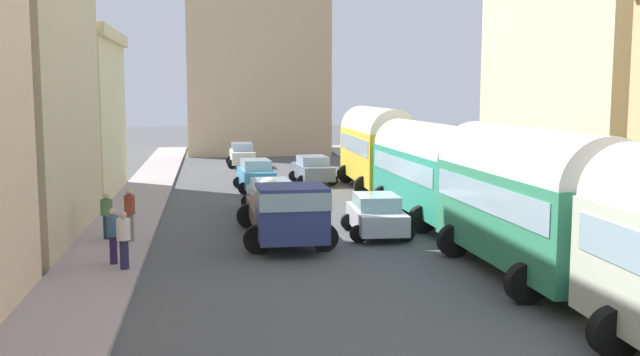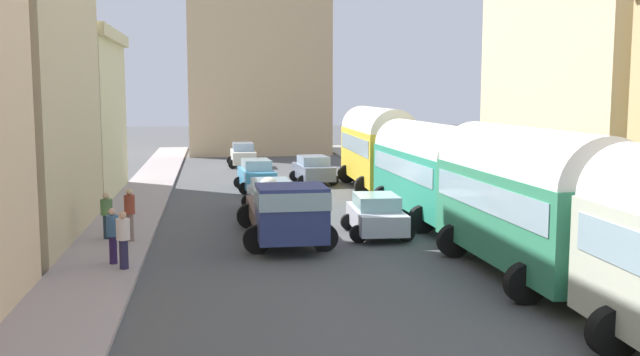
% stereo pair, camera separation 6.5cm
% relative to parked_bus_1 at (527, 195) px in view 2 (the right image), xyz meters
% --- Properties ---
extents(ground_plane, '(154.00, 154.00, 0.00)m').
position_rel_parked_bus_1_xyz_m(ground_plane, '(-4.60, 11.50, -2.27)').
color(ground_plane, '#4B4C4D').
extents(sidewalk_left, '(2.50, 70.00, 0.14)m').
position_rel_parked_bus_1_xyz_m(sidewalk_left, '(-11.85, 11.50, -2.20)').
color(sidewalk_left, '#9F9392').
rests_on(sidewalk_left, ground).
extents(sidewalk_right, '(2.50, 70.00, 0.14)m').
position_rel_parked_bus_1_xyz_m(sidewalk_right, '(2.65, 11.50, -2.20)').
color(sidewalk_right, '#9C9B8F').
rests_on(sidewalk_right, ground).
extents(building_left_3, '(5.53, 9.04, 7.98)m').
position_rel_parked_bus_1_xyz_m(building_left_3, '(-15.61, 17.34, 1.75)').
color(building_left_3, beige).
rests_on(building_left_3, ground).
extents(building_right_2, '(5.17, 10.98, 12.47)m').
position_rel_parked_bus_1_xyz_m(building_right_2, '(6.48, 8.09, 3.97)').
color(building_right_2, beige).
rests_on(building_right_2, ground).
extents(distant_church, '(11.26, 8.00, 21.97)m').
position_rel_parked_bus_1_xyz_m(distant_church, '(-4.60, 41.15, 5.41)').
color(distant_church, tan).
rests_on(distant_church, ground).
extents(parked_bus_1, '(3.41, 8.05, 4.13)m').
position_rel_parked_bus_1_xyz_m(parked_bus_1, '(0.00, 0.00, 0.00)').
color(parked_bus_1, '#338A63').
rests_on(parked_bus_1, ground).
extents(parked_bus_2, '(3.26, 8.83, 3.86)m').
position_rel_parked_bus_1_xyz_m(parked_bus_2, '(-0.00, 9.00, -0.13)').
color(parked_bus_2, '#2A9173').
rests_on(parked_bus_2, ground).
extents(parked_bus_3, '(3.41, 8.59, 4.27)m').
position_rel_parked_bus_1_xyz_m(parked_bus_3, '(-0.00, 18.00, 0.11)').
color(parked_bus_3, gold).
rests_on(parked_bus_3, ground).
extents(cargo_truck_0, '(3.08, 7.22, 2.17)m').
position_rel_parked_bus_1_xyz_m(cargo_truck_0, '(-6.12, 5.20, -1.13)').
color(cargo_truck_0, navy).
rests_on(cargo_truck_0, ground).
extents(car_0, '(2.39, 4.08, 1.40)m').
position_rel_parked_bus_1_xyz_m(car_0, '(-6.10, 11.43, -1.55)').
color(car_0, gray).
rests_on(car_0, ground).
extents(car_1, '(2.31, 3.93, 1.62)m').
position_rel_parked_bus_1_xyz_m(car_1, '(-6.27, 18.27, -1.46)').
color(car_1, '#3C92C6').
rests_on(car_1, ground).
extents(car_2, '(2.18, 4.10, 1.62)m').
position_rel_parked_bus_1_xyz_m(car_2, '(-6.42, 30.31, -1.46)').
color(car_2, silver).
rests_on(car_2, ground).
extents(car_4, '(2.33, 3.68, 1.47)m').
position_rel_parked_bus_1_xyz_m(car_4, '(-2.81, 6.03, -1.53)').
color(car_4, silver).
rests_on(car_4, ground).
extents(car_5, '(2.47, 3.91, 1.53)m').
position_rel_parked_bus_1_xyz_m(car_5, '(-2.94, 20.80, -1.49)').
color(car_5, slate).
rests_on(car_5, ground).
extents(pedestrian_0, '(0.54, 0.54, 1.77)m').
position_rel_parked_bus_1_xyz_m(pedestrian_0, '(-11.02, 1.92, -1.26)').
color(pedestrian_0, '#272343').
rests_on(pedestrian_0, ground).
extents(pedestrian_1, '(0.39, 0.39, 1.77)m').
position_rel_parked_bus_1_xyz_m(pedestrian_1, '(-11.40, 2.58, -1.26)').
color(pedestrian_1, '#2B1C4A').
rests_on(pedestrian_1, ground).
extents(pedestrian_2, '(0.48, 0.48, 1.90)m').
position_rel_parked_bus_1_xyz_m(pedestrian_2, '(-11.26, 5.74, -1.18)').
color(pedestrian_2, '#7D645C').
rests_on(pedestrian_2, ground).
extents(pedestrian_3, '(0.54, 0.54, 1.70)m').
position_rel_parked_bus_1_xyz_m(pedestrian_3, '(-12.07, 6.25, -1.31)').
color(pedestrian_3, '#1D303E').
rests_on(pedestrian_3, ground).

